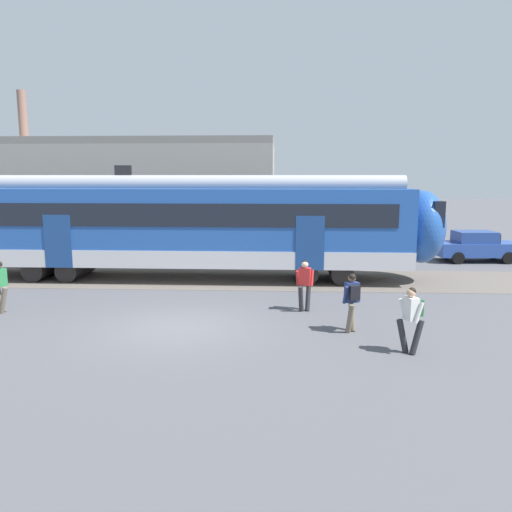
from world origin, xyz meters
The scene contains 7 objects.
ground_plane centered at (0.00, 0.00, 0.00)m, with size 160.00×160.00×0.00m, color #515156.
pedestrian_green centered at (-5.89, 1.26, 0.96)m, with size 0.61×0.61×1.67m.
pedestrian_red centered at (3.73, 1.96, 0.99)m, with size 0.61×0.61×1.67m.
pedestrian_navy centered at (4.93, -0.18, 0.99)m, with size 0.53×0.70×1.67m.
pedestrian_white centered at (6.15, -1.81, 0.99)m, with size 0.70×0.53×1.67m.
parked_car_blue centered at (12.81, 11.80, 0.78)m, with size 4.09×1.93×1.54m.
background_building centered at (-6.71, 15.59, 3.21)m, with size 18.35×5.00×9.20m.
Camera 1 is at (2.99, -13.70, 4.33)m, focal length 35.00 mm.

